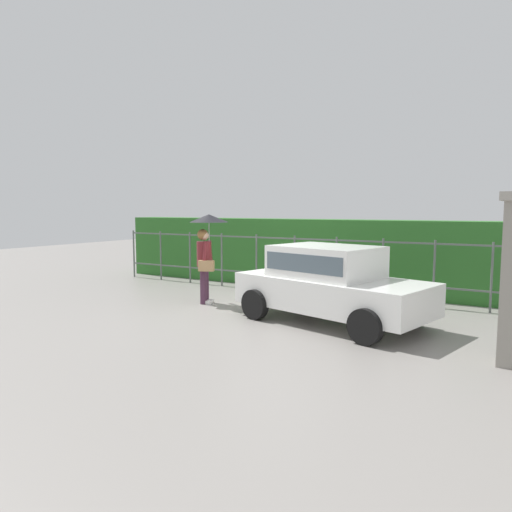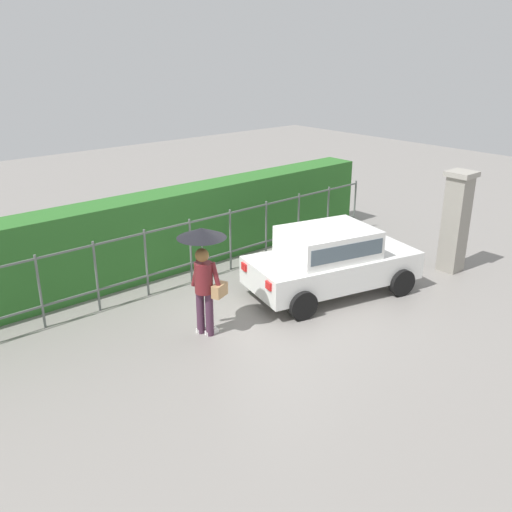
{
  "view_description": "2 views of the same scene",
  "coord_description": "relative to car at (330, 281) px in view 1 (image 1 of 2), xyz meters",
  "views": [
    {
      "loc": [
        4.67,
        -8.37,
        2.19
      ],
      "look_at": [
        -0.4,
        0.21,
        1.18
      ],
      "focal_mm": 32.67,
      "sensor_mm": 36.0,
      "label": 1
    },
    {
      "loc": [
        -7.16,
        -7.49,
        5.13
      ],
      "look_at": [
        -0.51,
        0.24,
        1.25
      ],
      "focal_mm": 39.12,
      "sensor_mm": 36.0,
      "label": 2
    }
  ],
  "objects": [
    {
      "name": "pedestrian",
      "position": [
        -3.14,
        0.29,
        0.67
      ],
      "size": [
        0.91,
        0.91,
        2.06
      ],
      "rotation": [
        0.0,
        0.0,
        0.37
      ],
      "color": "#47283D",
      "rests_on": "ground"
    },
    {
      "name": "fence_section",
      "position": [
        -1.95,
        2.47,
        0.02
      ],
      "size": [
        11.5,
        0.05,
        1.5
      ],
      "color": "#59605B",
      "rests_on": "ground"
    },
    {
      "name": "car",
      "position": [
        0.0,
        0.0,
        0.0
      ],
      "size": [
        3.99,
        2.55,
        1.48
      ],
      "rotation": [
        0.0,
        0.0,
        -0.24
      ],
      "color": "white",
      "rests_on": "ground"
    },
    {
      "name": "ground_plane",
      "position": [
        -1.39,
        0.03,
        -0.8
      ],
      "size": [
        40.0,
        40.0,
        0.0
      ],
      "primitive_type": "plane",
      "color": "gray"
    },
    {
      "name": "hedge_row",
      "position": [
        -1.95,
        3.52,
        0.15
      ],
      "size": [
        12.45,
        0.9,
        1.9
      ],
      "primitive_type": "cube",
      "color": "#2D6B28",
      "rests_on": "ground"
    }
  ]
}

